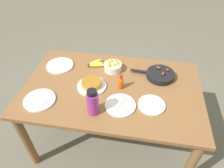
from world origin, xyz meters
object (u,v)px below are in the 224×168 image
at_px(empty_plate_near_front, 60,65).
at_px(fruit_bowl_mango, 113,66).
at_px(frittata_plate_center, 92,84).
at_px(empty_plate_mid_edge, 152,105).
at_px(banana_bunch, 96,64).
at_px(hot_sauce_bottle, 121,82).
at_px(empty_plate_far_right, 40,100).
at_px(empty_plate_far_left, 120,105).
at_px(skillet, 160,75).
at_px(water_bottle, 93,102).

relative_size(empty_plate_near_front, fruit_bowl_mango, 1.56).
height_order(frittata_plate_center, empty_plate_mid_edge, frittata_plate_center).
xyz_separation_m(banana_bunch, empty_plate_mid_edge, (0.55, -0.44, -0.01)).
xyz_separation_m(empty_plate_near_front, hot_sauce_bottle, (0.62, -0.20, 0.05)).
bearing_deg(empty_plate_far_right, empty_plate_far_left, 4.74).
relative_size(banana_bunch, hot_sauce_bottle, 1.37).
bearing_deg(empty_plate_near_front, banana_bunch, 11.61).
height_order(skillet, empty_plate_far_right, skillet).
bearing_deg(hot_sauce_bottle, empty_plate_mid_edge, -31.90).
xyz_separation_m(empty_plate_near_front, water_bottle, (0.46, -0.51, 0.10)).
bearing_deg(empty_plate_mid_edge, empty_plate_far_left, -169.69).
xyz_separation_m(frittata_plate_center, empty_plate_near_front, (-0.38, 0.24, -0.02)).
relative_size(empty_plate_near_front, empty_plate_mid_edge, 1.21).
bearing_deg(empty_plate_mid_edge, empty_plate_near_front, 157.44).
bearing_deg(skillet, water_bottle, 48.73).
xyz_separation_m(skillet, fruit_bowl_mango, (-0.44, 0.03, 0.02)).
bearing_deg(empty_plate_near_front, fruit_bowl_mango, 3.11).
xyz_separation_m(skillet, empty_plate_near_front, (-0.95, 0.01, -0.02)).
xyz_separation_m(empty_plate_far_left, fruit_bowl_mango, (-0.13, 0.44, 0.04)).
distance_m(empty_plate_far_left, fruit_bowl_mango, 0.46).
xyz_separation_m(empty_plate_mid_edge, fruit_bowl_mango, (-0.37, 0.40, 0.04)).
relative_size(empty_plate_far_left, hot_sauce_bottle, 1.75).
xyz_separation_m(empty_plate_near_front, fruit_bowl_mango, (0.52, 0.03, 0.04)).
relative_size(empty_plate_far_right, fruit_bowl_mango, 1.52).
xyz_separation_m(frittata_plate_center, water_bottle, (0.08, -0.27, 0.08)).
height_order(banana_bunch, empty_plate_mid_edge, banana_bunch).
bearing_deg(empty_plate_far_right, skillet, 25.88).
bearing_deg(empty_plate_far_right, frittata_plate_center, 31.88).
height_order(frittata_plate_center, empty_plate_far_right, frittata_plate_center).
distance_m(skillet, frittata_plate_center, 0.62).
xyz_separation_m(skillet, empty_plate_far_right, (-0.95, -0.46, -0.02)).
bearing_deg(skillet, frittata_plate_center, 25.08).
distance_m(empty_plate_far_left, hot_sauce_bottle, 0.22).
bearing_deg(hot_sauce_bottle, frittata_plate_center, -172.90).
distance_m(empty_plate_mid_edge, hot_sauce_bottle, 0.32).
distance_m(skillet, hot_sauce_bottle, 0.39).
height_order(banana_bunch, empty_plate_far_left, banana_bunch).
relative_size(banana_bunch, empty_plate_near_front, 0.73).
xyz_separation_m(empty_plate_far_right, water_bottle, (0.45, -0.04, 0.10)).
distance_m(skillet, water_bottle, 0.71).
height_order(fruit_bowl_mango, water_bottle, water_bottle).
bearing_deg(frittata_plate_center, empty_plate_near_front, 147.97).
xyz_separation_m(fruit_bowl_mango, water_bottle, (-0.06, -0.54, 0.06)).
bearing_deg(frittata_plate_center, empty_plate_far_left, -33.12).
bearing_deg(banana_bunch, empty_plate_near_front, -168.39).
xyz_separation_m(empty_plate_far_right, empty_plate_mid_edge, (0.88, 0.10, 0.00)).
height_order(empty_plate_near_front, empty_plate_mid_edge, same).
bearing_deg(empty_plate_far_left, empty_plate_near_front, 147.51).
distance_m(banana_bunch, empty_plate_far_right, 0.63).
bearing_deg(skillet, hot_sauce_bottle, 34.49).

